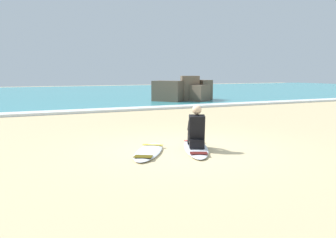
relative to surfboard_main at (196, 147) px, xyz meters
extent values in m
plane|color=#CCB584|center=(-0.28, 0.04, -0.04)|extent=(80.00, 80.00, 0.00)
cube|color=teal|center=(-0.28, 22.19, 0.01)|extent=(80.00, 28.00, 0.10)
cube|color=white|center=(-0.28, 8.49, 0.02)|extent=(80.00, 0.90, 0.11)
ellipsoid|color=silver|center=(0.00, 0.00, 0.00)|extent=(1.40, 2.26, 0.07)
cube|color=red|center=(0.26, 0.57, 0.04)|extent=(0.48, 0.29, 0.01)
cube|color=#4A1311|center=(-0.30, -0.65, 0.04)|extent=(0.43, 0.37, 0.01)
cube|color=black|center=(-0.10, -0.21, 0.14)|extent=(0.40, 0.37, 0.20)
cylinder|color=black|center=(-0.11, 0.00, 0.29)|extent=(0.30, 0.43, 0.43)
cylinder|color=black|center=(-0.04, 0.19, 0.26)|extent=(0.22, 0.29, 0.42)
cube|color=black|center=(-0.02, 0.26, 0.07)|extent=(0.18, 0.24, 0.05)
cylinder|color=black|center=(0.07, -0.08, 0.29)|extent=(0.30, 0.43, 0.43)
cylinder|color=black|center=(0.17, 0.10, 0.26)|extent=(0.22, 0.29, 0.42)
cube|color=black|center=(0.20, 0.16, 0.07)|extent=(0.18, 0.24, 0.05)
cube|color=black|center=(-0.08, -0.18, 0.49)|extent=(0.43, 0.41, 0.57)
sphere|color=beige|center=(-0.07, -0.15, 0.88)|extent=(0.21, 0.21, 0.21)
cylinder|color=black|center=(-0.15, 0.02, 0.52)|extent=(0.24, 0.40, 0.31)
cylinder|color=black|center=(0.11, -0.10, 0.52)|extent=(0.24, 0.40, 0.31)
ellipsoid|color=silver|center=(-1.13, 0.06, 0.00)|extent=(1.44, 1.86, 0.07)
cube|color=gold|center=(-0.85, 0.51, 0.04)|extent=(0.46, 0.34, 0.01)
cube|color=#4C400C|center=(-1.45, -0.44, 0.04)|extent=(0.44, 0.40, 0.01)
cube|color=brown|center=(5.93, 11.29, 0.73)|extent=(1.41, 1.57, 1.54)
cube|color=brown|center=(6.20, 10.56, 0.48)|extent=(1.26, 1.17, 1.03)
cube|color=brown|center=(6.81, 11.79, 0.61)|extent=(1.29, 1.75, 1.29)
cube|color=brown|center=(4.53, 11.26, 0.60)|extent=(1.79, 1.91, 1.26)
camera|label=1|loc=(-3.83, -6.77, 1.69)|focal=37.17mm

